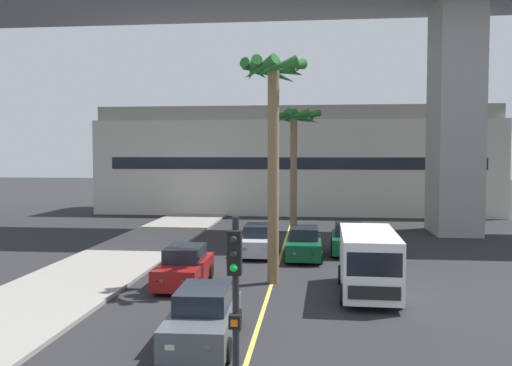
% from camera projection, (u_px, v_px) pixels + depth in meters
% --- Properties ---
extents(sidewalk_left, '(4.80, 80.00, 0.15)m').
position_uv_depth(sidewalk_left, '(33.00, 304.00, 18.80)').
color(sidewalk_left, gray).
rests_on(sidewalk_left, ground).
extents(lane_stripe_center, '(0.14, 56.00, 0.01)m').
position_uv_depth(lane_stripe_center, '(278.00, 264.00, 25.90)').
color(lane_stripe_center, '#DBCC4C').
rests_on(lane_stripe_center, ground).
extents(pier_building_backdrop, '(34.51, 8.04, 9.28)m').
position_uv_depth(pier_building_backdrop, '(295.00, 161.00, 48.83)').
color(pier_building_backdrop, beige).
rests_on(pier_building_backdrop, ground).
extents(car_queue_front, '(1.87, 4.12, 1.56)m').
position_uv_depth(car_queue_front, '(184.00, 267.00, 21.74)').
color(car_queue_front, maroon).
rests_on(car_queue_front, ground).
extents(car_queue_second, '(1.94, 4.15, 1.56)m').
position_uv_depth(car_queue_second, '(348.00, 240.00, 28.72)').
color(car_queue_second, '#0C4728').
rests_on(car_queue_second, ground).
extents(car_queue_third, '(1.94, 4.15, 1.56)m').
position_uv_depth(car_queue_third, '(204.00, 318.00, 15.04)').
color(car_queue_third, '#4C5156').
rests_on(car_queue_third, ground).
extents(car_queue_fourth, '(1.84, 4.10, 1.56)m').
position_uv_depth(car_queue_fourth, '(304.00, 244.00, 27.27)').
color(car_queue_fourth, '#0C4728').
rests_on(car_queue_fourth, ground).
extents(car_queue_fifth, '(1.90, 4.13, 1.56)m').
position_uv_depth(car_queue_fifth, '(258.00, 241.00, 28.27)').
color(car_queue_fifth, '#B7BABF').
rests_on(car_queue_fifth, ground).
extents(delivery_van, '(2.26, 5.30, 2.36)m').
position_uv_depth(delivery_van, '(368.00, 261.00, 20.23)').
color(delivery_van, white).
rests_on(delivery_van, ground).
extents(traffic_light_median_near, '(0.24, 0.37, 4.20)m').
position_uv_depth(traffic_light_median_near, '(235.00, 303.00, 9.36)').
color(traffic_light_median_near, black).
rests_on(traffic_light_median_near, ground).
extents(palm_tree_near_median, '(2.73, 2.76, 9.19)m').
position_uv_depth(palm_tree_near_median, '(273.00, 109.00, 21.76)').
color(palm_tree_near_median, brown).
rests_on(palm_tree_near_median, ground).
extents(palm_tree_mid_median, '(3.66, 3.68, 8.20)m').
position_uv_depth(palm_tree_mid_median, '(293.00, 134.00, 35.40)').
color(palm_tree_mid_median, brown).
rests_on(palm_tree_mid_median, ground).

